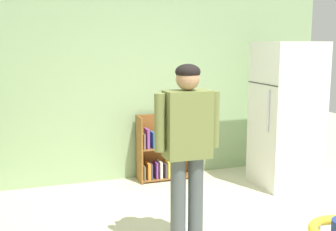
# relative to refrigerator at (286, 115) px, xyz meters

# --- Properties ---
(back_wall) EXTENTS (5.20, 0.06, 2.70)m
(back_wall) POSITION_rel_refrigerator_xyz_m (-1.65, 0.90, 0.46)
(back_wall) COLOR #97B782
(back_wall) RESTS_ON ground
(refrigerator) EXTENTS (0.73, 0.68, 1.78)m
(refrigerator) POSITION_rel_refrigerator_xyz_m (0.00, 0.00, 0.00)
(refrigerator) COLOR white
(refrigerator) RESTS_ON ground
(bookshelf) EXTENTS (0.80, 0.28, 0.85)m
(bookshelf) POSITION_rel_refrigerator_xyz_m (-1.36, 0.72, -0.52)
(bookshelf) COLOR #905A29
(bookshelf) RESTS_ON ground
(standing_person) EXTENTS (0.57, 0.22, 1.60)m
(standing_person) POSITION_rel_refrigerator_xyz_m (-1.79, -1.24, 0.07)
(standing_person) COLOR #4D5657
(standing_person) RESTS_ON ground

